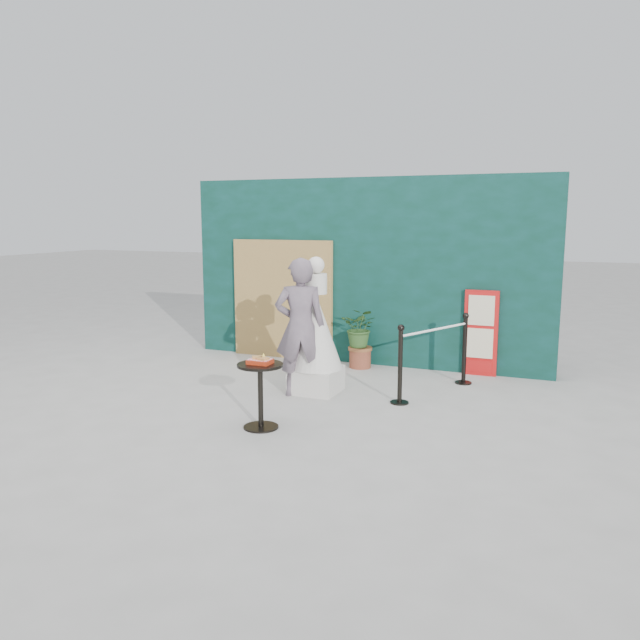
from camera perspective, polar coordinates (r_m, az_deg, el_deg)
The scene contains 10 objects.
ground at distance 7.60m, azimuth -3.47°, elevation -8.83°, with size 60.00×60.00×0.00m, color #ADAAA5.
back_wall at distance 10.19m, azimuth 4.17°, elevation 4.43°, with size 6.00×0.30×3.00m, color #0A3024.
bamboo_fence at distance 10.57m, azimuth -3.46°, elevation 1.89°, with size 1.80×0.08×2.00m, color tan.
woman at distance 8.29m, azimuth -1.82°, elevation -0.67°, with size 0.68×0.44×1.86m, color slate.
menu_board at distance 9.69m, azimuth 14.48°, elevation -1.17°, with size 0.50×0.07×1.30m.
statue at distance 8.46m, azimuth -0.36°, elevation -1.63°, with size 0.73×0.73×1.86m.
cafe_table at distance 7.10m, azimuth -5.47°, elevation -5.98°, with size 0.52×0.52×0.75m.
food_basket at distance 7.03m, azimuth -5.49°, elevation -3.71°, with size 0.26×0.19×0.11m.
planter at distance 9.90m, azimuth 3.71°, elevation -1.21°, with size 0.57×0.49×0.96m.
stanchion_barrier at distance 8.61m, azimuth 10.40°, elevation -3.39°, with size 0.84×1.54×1.03m.
Camera 1 is at (3.15, -6.50, 2.37)m, focal length 35.00 mm.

